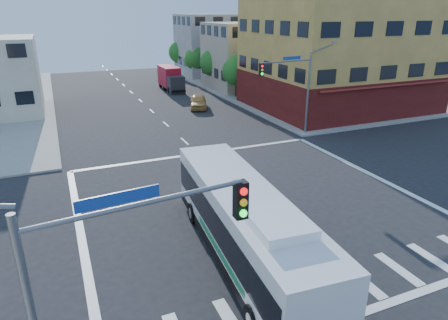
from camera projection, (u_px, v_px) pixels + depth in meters
name	position (u px, v px, depth m)	size (l,w,h in m)	color
ground	(253.00, 204.00, 23.15)	(120.00, 120.00, 0.00)	black
sidewalk_ne	(345.00, 78.00, 66.13)	(50.00, 50.00, 0.15)	gray
corner_building_ne	(339.00, 55.00, 44.34)	(18.10, 15.44, 14.00)	gold
building_east_near	(252.00, 56.00, 57.07)	(12.06, 10.06, 9.00)	tan
building_east_far	(215.00, 45.00, 68.95)	(12.06, 10.06, 10.00)	#A6A6A1
signal_mast_ne	(293.00, 80.00, 33.88)	(7.91, 1.13, 8.07)	slate
signal_mast_sw	(114.00, 277.00, 8.91)	(7.91, 1.01, 8.07)	slate
street_tree_a	(237.00, 69.00, 50.31)	(3.60, 3.60, 5.53)	#352513
street_tree_b	(214.00, 61.00, 57.14)	(3.80, 3.80, 5.79)	#352513
street_tree_c	(195.00, 58.00, 64.13)	(3.40, 3.40, 5.29)	#352513
street_tree_d	(181.00, 51.00, 70.87)	(4.00, 4.00, 6.03)	#352513
transit_bus	(245.00, 224.00, 17.29)	(3.70, 13.01, 3.80)	black
box_truck	(171.00, 79.00, 55.81)	(2.20, 7.15, 3.21)	#242328
parked_car	(198.00, 102.00, 45.71)	(1.82, 4.53, 1.54)	#C18D45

